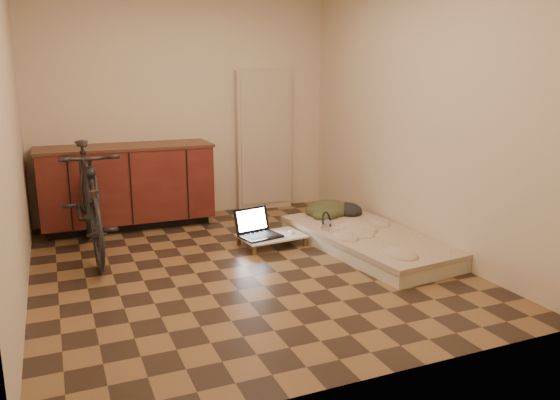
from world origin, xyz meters
name	(u,v)px	position (x,y,z in m)	size (l,w,h in m)	color
room_shell	(241,119)	(0.00, 0.00, 1.30)	(3.50, 4.00, 2.60)	brown
cabinets	(127,186)	(-0.75, 1.70, 0.47)	(1.84, 0.62, 0.91)	black
appliance_panel	(264,141)	(0.95, 1.94, 0.85)	(0.70, 0.10, 1.70)	#C3B09A
bicycle	(89,195)	(-1.20, 0.86, 0.58)	(0.53, 1.79, 1.16)	black
futon	(370,240)	(1.30, 0.00, 0.08)	(1.12, 2.01, 0.16)	beige
clothing_pile	(333,204)	(1.31, 0.77, 0.27)	(0.54, 0.45, 0.22)	#393C23
headphones	(327,221)	(0.98, 0.29, 0.24)	(0.22, 0.21, 0.15)	black
lap_desk	(272,237)	(0.46, 0.46, 0.09)	(0.66, 0.47, 0.10)	brown
laptop	(258,231)	(0.32, 0.50, 0.16)	(0.44, 0.41, 0.26)	black
mouse	(291,232)	(0.66, 0.45, 0.12)	(0.06, 0.10, 0.03)	white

